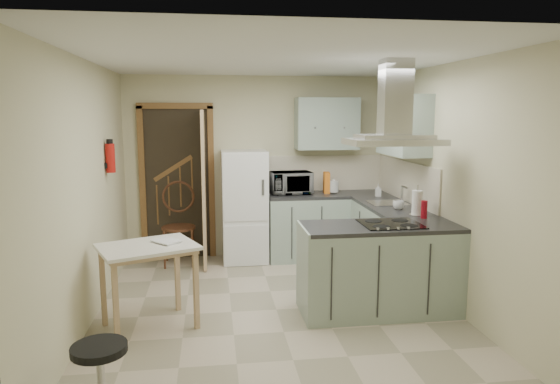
{
  "coord_description": "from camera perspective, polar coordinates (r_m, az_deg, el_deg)",
  "views": [
    {
      "loc": [
        -0.62,
        -4.82,
        1.99
      ],
      "look_at": [
        0.1,
        0.45,
        1.15
      ],
      "focal_mm": 32.0,
      "sensor_mm": 36.0,
      "label": 1
    }
  ],
  "objects": [
    {
      "name": "hob",
      "position": [
        5.08,
        12.55,
        -3.58
      ],
      "size": [
        0.58,
        0.5,
        0.01
      ],
      "primitive_type": "cube",
      "color": "black",
      "rests_on": "peninsula"
    },
    {
      "name": "kettle",
      "position": [
        6.89,
        6.17,
        0.65
      ],
      "size": [
        0.17,
        0.17,
        0.19
      ],
      "primitive_type": "cylinder",
      "rotation": [
        0.0,
        0.0,
        0.29
      ],
      "color": "silver",
      "rests_on": "counter_back"
    },
    {
      "name": "bentwood_chair",
      "position": [
        6.73,
        -11.53,
        -4.01
      ],
      "size": [
        0.45,
        0.45,
        1.0
      ],
      "primitive_type": "cube",
      "rotation": [
        0.0,
        0.0,
        0.01
      ],
      "color": "#4E271A",
      "rests_on": "floor"
    },
    {
      "name": "paper_towel",
      "position": [
        5.57,
        15.39,
        -1.17
      ],
      "size": [
        0.13,
        0.13,
        0.28
      ],
      "primitive_type": "cylinder",
      "rotation": [
        0.0,
        0.0,
        -0.24
      ],
      "color": "white",
      "rests_on": "counter_right"
    },
    {
      "name": "wall_cabinet_back",
      "position": [
        6.93,
        5.37,
        7.78
      ],
      "size": [
        0.85,
        0.35,
        0.7
      ],
      "primitive_type": "cube",
      "color": "#9EB2A0",
      "rests_on": "back_wall"
    },
    {
      "name": "drop_leaf_table",
      "position": [
        4.88,
        -14.73,
        -10.4
      ],
      "size": [
        1.03,
        0.92,
        0.79
      ],
      "primitive_type": "cube",
      "rotation": [
        0.0,
        0.0,
        0.4
      ],
      "color": "tan",
      "rests_on": "floor"
    },
    {
      "name": "red_bottle",
      "position": [
        5.44,
        16.15,
        -1.93
      ],
      "size": [
        0.08,
        0.08,
        0.19
      ],
      "primitive_type": "cylinder",
      "rotation": [
        0.0,
        0.0,
        -0.27
      ],
      "color": "#A00D1C",
      "rests_on": "peninsula"
    },
    {
      "name": "soap_bottle",
      "position": [
        6.74,
        11.15,
        0.2
      ],
      "size": [
        0.09,
        0.09,
        0.16
      ],
      "primitive_type": "imported",
      "rotation": [
        0.0,
        0.0,
        -0.2
      ],
      "color": "#B7B9C5",
      "rests_on": "counter_right"
    },
    {
      "name": "floor",
      "position": [
        5.26,
        -0.42,
        -13.29
      ],
      "size": [
        4.2,
        4.2,
        0.0
      ],
      "primitive_type": "plane",
      "color": "#B7A68E",
      "rests_on": "ground"
    },
    {
      "name": "microwave",
      "position": [
        6.82,
        1.26,
        1.06
      ],
      "size": [
        0.57,
        0.41,
        0.3
      ],
      "primitive_type": "imported",
      "rotation": [
        0.0,
        0.0,
        0.08
      ],
      "color": "black",
      "rests_on": "counter_back"
    },
    {
      "name": "right_wall",
      "position": [
        5.45,
        18.69,
        0.68
      ],
      "size": [
        0.0,
        4.2,
        4.2
      ],
      "primitive_type": "plane",
      "rotation": [
        1.57,
        0.0,
        -1.57
      ],
      "color": "beige",
      "rests_on": "floor"
    },
    {
      "name": "fridge",
      "position": [
        6.75,
        -4.08,
        -1.63
      ],
      "size": [
        0.6,
        0.6,
        1.5
      ],
      "primitive_type": "cube",
      "color": "white",
      "rests_on": "floor"
    },
    {
      "name": "cup",
      "position": [
        5.87,
        13.4,
        -1.47
      ],
      "size": [
        0.14,
        0.14,
        0.1
      ],
      "primitive_type": "imported",
      "rotation": [
        0.0,
        0.0,
        0.09
      ],
      "color": "silver",
      "rests_on": "counter_right"
    },
    {
      "name": "wall_cabinet_right",
      "position": [
        6.1,
        13.93,
        7.4
      ],
      "size": [
        0.35,
        0.9,
        0.7
      ],
      "primitive_type": "cube",
      "color": "#9EB2A0",
      "rests_on": "right_wall"
    },
    {
      "name": "left_wall",
      "position": [
        5.02,
        -21.27,
        -0.13
      ],
      "size": [
        0.0,
        4.2,
        4.2
      ],
      "primitive_type": "plane",
      "rotation": [
        1.57,
        0.0,
        1.57
      ],
      "color": "beige",
      "rests_on": "floor"
    },
    {
      "name": "stool",
      "position": [
        3.73,
        -19.78,
        -19.47
      ],
      "size": [
        0.45,
        0.45,
        0.49
      ],
      "primitive_type": "cylinder",
      "rotation": [
        0.0,
        0.0,
        -0.27
      ],
      "color": "black",
      "rests_on": "floor"
    },
    {
      "name": "back_wall",
      "position": [
        6.99,
        -2.65,
        2.89
      ],
      "size": [
        3.6,
        0.0,
        3.6
      ],
      "primitive_type": "plane",
      "rotation": [
        1.57,
        0.0,
        0.0
      ],
      "color": "beige",
      "rests_on": "floor"
    },
    {
      "name": "peninsula",
      "position": [
        5.16,
        11.32,
        -8.57
      ],
      "size": [
        1.55,
        0.65,
        0.9
      ],
      "primitive_type": "cube",
      "color": "#9EB2A0",
      "rests_on": "floor"
    },
    {
      "name": "counter_right",
      "position": [
        6.5,
        11.54,
        -4.92
      ],
      "size": [
        0.6,
        1.95,
        0.9
      ],
      "primitive_type": "cube",
      "color": "#9EB2A0",
      "rests_on": "floor"
    },
    {
      "name": "book",
      "position": [
        4.76,
        -13.74,
        -5.19
      ],
      "size": [
        0.3,
        0.31,
        0.11
      ],
      "primitive_type": "imported",
      "rotation": [
        0.0,
        0.0,
        0.76
      ],
      "color": "maroon",
      "rests_on": "drop_leaf_table"
    },
    {
      "name": "ceiling",
      "position": [
        4.89,
        -0.46,
        14.95
      ],
      "size": [
        4.2,
        4.2,
        0.0
      ],
      "primitive_type": "plane",
      "rotation": [
        3.14,
        0.0,
        0.0
      ],
      "color": "silver",
      "rests_on": "back_wall"
    },
    {
      "name": "fire_extinguisher",
      "position": [
        5.85,
        -18.82,
        3.69
      ],
      "size": [
        0.1,
        0.1,
        0.32
      ],
      "primitive_type": "cylinder",
      "color": "#B2140F",
      "rests_on": "left_wall"
    },
    {
      "name": "cereal_box",
      "position": [
        6.93,
        5.34,
        1.09
      ],
      "size": [
        0.1,
        0.2,
        0.29
      ],
      "primitive_type": "cube",
      "rotation": [
        0.0,
        0.0,
        -0.12
      ],
      "color": "orange",
      "rests_on": "counter_back"
    },
    {
      "name": "counter_back",
      "position": [
        6.92,
        3.09,
        -3.9
      ],
      "size": [
        1.08,
        0.6,
        0.9
      ],
      "primitive_type": "cube",
      "color": "#9EB2A0",
      "rests_on": "floor"
    },
    {
      "name": "extractor_hood",
      "position": [
        4.97,
        12.87,
        5.63
      ],
      "size": [
        0.9,
        0.55,
        0.1
      ],
      "primitive_type": "cube",
      "color": "silver",
      "rests_on": "ceiling"
    },
    {
      "name": "doorway",
      "position": [
        6.97,
        -11.65,
        1.04
      ],
      "size": [
        1.1,
        0.12,
        2.1
      ],
      "primitive_type": "cube",
      "color": "brown",
      "rests_on": "floor"
    },
    {
      "name": "sink",
      "position": [
        6.25,
        12.2,
        -1.24
      ],
      "size": [
        0.45,
        0.4,
        0.01
      ],
      "primitive_type": "cube",
      "color": "silver",
      "rests_on": "counter_right"
    },
    {
      "name": "splashback",
      "position": [
        7.14,
        5.07,
        2.19
      ],
      "size": [
        1.68,
        0.02,
        0.5
      ],
      "primitive_type": "cube",
      "color": "beige",
      "rests_on": "counter_back"
    }
  ]
}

